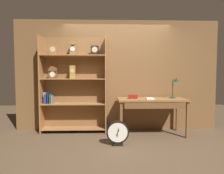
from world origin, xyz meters
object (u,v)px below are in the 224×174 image
Objects in this scene: round_clock_large at (118,133)px; bookshelf at (72,84)px; workbench at (152,103)px; desk_lamp at (175,84)px; open_repair_manual at (150,99)px; toolbox_small at (133,97)px.

bookshelf is at bearing 138.44° from round_clock_large.
bookshelf is 1.48× the size of workbench.
workbench is at bearing 37.68° from round_clock_large.
desk_lamp reaches higher than workbench.
round_clock_large is (-0.72, -0.52, -0.57)m from open_repair_manual.
open_repair_manual is at bearing 35.45° from round_clock_large.
desk_lamp is at bearing -5.01° from bookshelf.
workbench is at bearing -172.55° from desk_lamp.
round_clock_large is at bearing -137.71° from open_repair_manual.
desk_lamp is 0.68m from open_repair_manual.
open_repair_manual reaches higher than round_clock_large.
bookshelf is 1.59m from round_clock_large.
open_repair_manual is at bearing -17.21° from toolbox_small.
workbench is 0.15m from open_repair_manual.
round_clock_large is (-0.37, -0.62, -0.60)m from toolbox_small.
round_clock_large is (0.99, -0.88, -0.88)m from bookshelf.
desk_lamp is (2.30, -0.20, -0.01)m from bookshelf.
desk_lamp is at bearing 21.77° from open_repair_manual.
toolbox_small is at bearing -10.47° from bookshelf.
bookshelf reaches higher than desk_lamp.
open_repair_manual is (0.35, -0.11, -0.03)m from toolbox_small.
bookshelf is 1.41m from toolbox_small.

